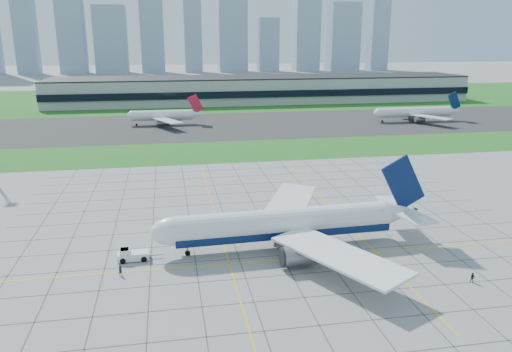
{
  "coord_description": "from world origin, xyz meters",
  "views": [
    {
      "loc": [
        -19.88,
        -83.8,
        39.36
      ],
      "look_at": [
        0.72,
        30.73,
        7.0
      ],
      "focal_mm": 35.0,
      "sensor_mm": 36.0,
      "label": 1
    }
  ],
  "objects_px": {
    "airliner": "(286,224)",
    "distant_jet_2": "(416,112)",
    "distant_jet_1": "(164,115)",
    "crew_far": "(473,278)",
    "pushback_tug": "(132,255)",
    "crew_near": "(120,270)"
  },
  "relations": [
    {
      "from": "airliner",
      "to": "distant_jet_1",
      "type": "bearing_deg",
      "value": 96.51
    },
    {
      "from": "airliner",
      "to": "pushback_tug",
      "type": "xyz_separation_m",
      "value": [
        -29.14,
        -0.92,
        -3.7
      ]
    },
    {
      "from": "crew_near",
      "to": "airliner",
      "type": "bearing_deg",
      "value": -33.2
    },
    {
      "from": "pushback_tug",
      "to": "distant_jet_2",
      "type": "height_order",
      "value": "distant_jet_2"
    },
    {
      "from": "crew_far",
      "to": "distant_jet_1",
      "type": "xyz_separation_m",
      "value": [
        -50.05,
        167.6,
        3.6
      ]
    },
    {
      "from": "pushback_tug",
      "to": "distant_jet_2",
      "type": "distance_m",
      "value": 186.66
    },
    {
      "from": "airliner",
      "to": "distant_jet_1",
      "type": "distance_m",
      "value": 149.41
    },
    {
      "from": "airliner",
      "to": "crew_near",
      "type": "relative_size",
      "value": 28.9
    },
    {
      "from": "distant_jet_2",
      "to": "distant_jet_1",
      "type": "bearing_deg",
      "value": 174.58
    },
    {
      "from": "crew_far",
      "to": "distant_jet_1",
      "type": "bearing_deg",
      "value": 136.6
    },
    {
      "from": "crew_far",
      "to": "pushback_tug",
      "type": "bearing_deg",
      "value": -168.71
    },
    {
      "from": "crew_far",
      "to": "distant_jet_2",
      "type": "distance_m",
      "value": 171.3
    },
    {
      "from": "airliner",
      "to": "distant_jet_2",
      "type": "xyz_separation_m",
      "value": [
        97.43,
        136.23,
        -0.23
      ]
    },
    {
      "from": "pushback_tug",
      "to": "crew_far",
      "type": "height_order",
      "value": "pushback_tug"
    },
    {
      "from": "distant_jet_2",
      "to": "airliner",
      "type": "bearing_deg",
      "value": -125.57
    },
    {
      "from": "crew_far",
      "to": "airliner",
      "type": "bearing_deg",
      "value": 173.67
    },
    {
      "from": "airliner",
      "to": "crew_far",
      "type": "xyz_separation_m",
      "value": [
        27.17,
        -19.95,
        -3.84
      ]
    },
    {
      "from": "distant_jet_1",
      "to": "pushback_tug",
      "type": "bearing_deg",
      "value": -92.41
    },
    {
      "from": "crew_near",
      "to": "distant_jet_1",
      "type": "height_order",
      "value": "distant_jet_1"
    },
    {
      "from": "airliner",
      "to": "pushback_tug",
      "type": "height_order",
      "value": "airliner"
    },
    {
      "from": "crew_near",
      "to": "crew_far",
      "type": "distance_m",
      "value": 59.32
    },
    {
      "from": "pushback_tug",
      "to": "airliner",
      "type": "bearing_deg",
      "value": -0.49
    }
  ]
}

